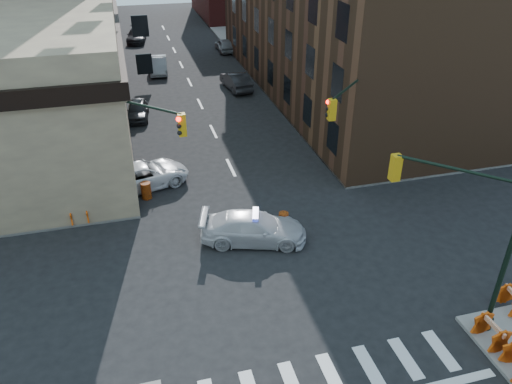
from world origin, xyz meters
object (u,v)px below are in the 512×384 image
parked_car_wfar (158,65)px  barricade_nw_a (80,216)px  pedestrian_a (116,173)px  pickup (143,175)px  pedestrian_b (12,188)px  parked_car_wnear (138,110)px  barricade_se_a (512,301)px  police_car (254,228)px  parked_car_enear (236,81)px  barrel_road (283,220)px  barrel_bank (146,191)px

parked_car_wfar → barricade_nw_a: 26.87m
pedestrian_a → barricade_nw_a: bearing=-102.2°
pickup → pedestrian_b: size_ratio=2.72×
pickup → parked_car_wnear: pickup is taller
barricade_se_a → barricade_nw_a: bearing=61.0°
police_car → pickup: (-4.94, 7.04, -0.01)m
pickup → pedestrian_b: bearing=76.8°
barricade_se_a → police_car: bearing=53.7°
parked_car_wnear → pedestrian_b: (-7.43, -11.57, 0.48)m
police_car → pedestrian_b: 13.74m
parked_car_wfar → pickup: bearing=-93.3°
pickup → barricade_se_a: pickup is taller
barricade_se_a → parked_car_enear: bearing=12.6°
pickup → parked_car_wfar: (3.05, 22.76, 0.02)m
police_car → barrel_road: police_car is taller
pedestrian_b → barricade_se_a: (21.05, -14.28, -0.55)m
pedestrian_a → barrel_road: bearing=-22.7°
parked_car_wnear → barricade_nw_a: parked_car_wnear is taller
barrel_bank → barrel_road: bearing=-36.3°
barrel_bank → barricade_se_a: barricade_se_a is taller
parked_car_wnear → barricade_se_a: size_ratio=3.25×
police_car → parked_car_enear: size_ratio=1.12×
barricade_se_a → barrel_bank: bearing=50.4°
parked_car_enear → pickup: bearing=53.0°
parked_car_wfar → pedestrian_a: bearing=-97.3°
parked_car_wfar → barricade_nw_a: bearing=-99.9°
parked_car_wnear → police_car: bearing=-70.0°
police_car → barrel_bank: police_car is taller
barrel_bank → barricade_nw_a: size_ratio=0.94×
parked_car_wnear → barricade_nw_a: bearing=-99.2°
barricade_se_a → pedestrian_b: bearing=59.9°
pedestrian_a → parked_car_enear: bearing=71.4°
barricade_se_a → barrel_road: bearing=44.9°
pedestrian_a → pedestrian_b: bearing=-155.6°
parked_car_wnear → pedestrian_b: size_ratio=1.97×
pedestrian_b → barrel_bank: 7.24m
pedestrian_a → barrel_bank: 2.43m
barrel_road → pickup: bearing=136.7°
pedestrian_a → barrel_bank: pedestrian_a is taller
parked_car_wfar → barricade_se_a: size_ratio=3.90×
barrel_bank → parked_car_wnear: bearing=88.7°
parked_car_wnear → barrel_bank: size_ratio=3.90×
barrel_road → barrel_bank: bearing=143.7°
pickup → barrel_bank: 1.46m
pedestrian_a → barricade_se_a: 21.61m
pedestrian_b → barricade_se_a: size_ratio=1.65×
parked_car_enear → pedestrian_b: (-16.44, -16.35, 0.38)m
parked_car_wfar → pedestrian_b: pedestrian_b is taller
parked_car_wfar → barricade_nw_a: (-6.57, -26.06, -0.23)m
pickup → parked_car_wfar: bearing=-24.2°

